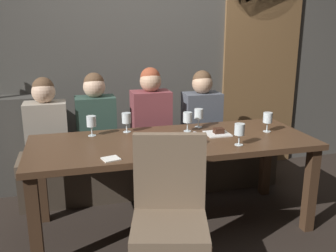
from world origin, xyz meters
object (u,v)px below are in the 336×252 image
dining_table (173,150)px  wine_glass_center_front (199,114)px  diner_near_end (202,110)px  wine_glass_far_left (188,118)px  wine_glass_end_right (240,130)px  fork_on_table (200,134)px  diner_redhead (46,120)px  wine_glass_near_right (91,122)px  dessert_plate (218,133)px  banquette_bench (154,169)px  wine_glass_near_left (268,118)px  diner_far_end (151,111)px  wine_glass_end_left (126,118)px  chair_near_side (170,207)px  espresso_cup (198,141)px  diner_bearded (96,115)px

dining_table → wine_glass_center_front: wine_glass_center_front is taller
diner_near_end → dining_table: bearing=-124.9°
diner_near_end → wine_glass_far_left: (-0.31, -0.51, 0.06)m
wine_glass_end_right → fork_on_table: bearing=119.3°
diner_redhead → wine_glass_far_left: size_ratio=4.41×
wine_glass_near_right → dessert_plate: 1.03m
banquette_bench → wine_glass_near_left: 1.24m
diner_far_end → wine_glass_center_front: bearing=-47.8°
wine_glass_near_right → wine_glass_end_left: size_ratio=1.00×
wine_glass_end_right → diner_far_end: bearing=116.7°
dining_table → wine_glass_end_right: size_ratio=13.41×
wine_glass_near_left → dining_table: bearing=-179.0°
chair_near_side → wine_glass_center_front: (0.54, 1.02, 0.30)m
chair_near_side → wine_glass_end_right: size_ratio=5.98×
diner_near_end → wine_glass_end_left: diner_near_end is taller
wine_glass_far_left → banquette_bench: bearing=110.0°
espresso_cup → wine_glass_end_left: bearing=135.6°
chair_near_side → espresso_cup: size_ratio=8.17×
wine_glass_center_front → wine_glass_end_left: 0.63m
wine_glass_far_left → wine_glass_end_left: size_ratio=1.00×
wine_glass_end_left → wine_glass_far_left: bearing=-12.3°
dining_table → dessert_plate: 0.41m
diner_redhead → fork_on_table: diner_redhead is taller
diner_bearded → wine_glass_center_front: 0.96m
wine_glass_near_left → dessert_plate: (-0.43, 0.03, -0.10)m
wine_glass_near_left → wine_glass_end_left: (-1.14, 0.29, 0.00)m
banquette_bench → wine_glass_center_front: (0.32, -0.40, 0.63)m
dining_table → diner_far_end: bearing=92.2°
wine_glass_center_front → wine_glass_near_right: bearing=-178.5°
diner_far_end → wine_glass_end_left: bearing=-128.2°
diner_far_end → wine_glass_near_right: (-0.58, -0.40, 0.03)m
wine_glass_end_right → espresso_cup: wine_glass_end_right is taller
dining_table → espresso_cup: espresso_cup is taller
diner_bearded → wine_glass_near_right: size_ratio=4.52×
diner_bearded → fork_on_table: (0.79, -0.65, -0.06)m
dining_table → chair_near_side: bearing=-107.1°
diner_redhead → diner_far_end: diner_far_end is taller
dining_table → diner_far_end: 0.69m
diner_bearded → diner_far_end: (0.51, -0.06, 0.02)m
banquette_bench → fork_on_table: (0.25, -0.62, 0.51)m
fork_on_table → chair_near_side: bearing=-138.0°
diner_redhead → diner_near_end: (1.47, 0.03, 0.00)m
wine_glass_near_left → wine_glass_near_right: bearing=169.8°
dining_table → diner_bearded: size_ratio=2.97×
banquette_bench → diner_far_end: 0.59m
wine_glass_near_right → wine_glass_center_front: same height
wine_glass_far_left → chair_near_side: bearing=-113.7°
banquette_bench → chair_near_side: chair_near_side is taller
diner_redhead → wine_glass_near_right: 0.56m
wine_glass_end_left → wine_glass_end_right: same height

